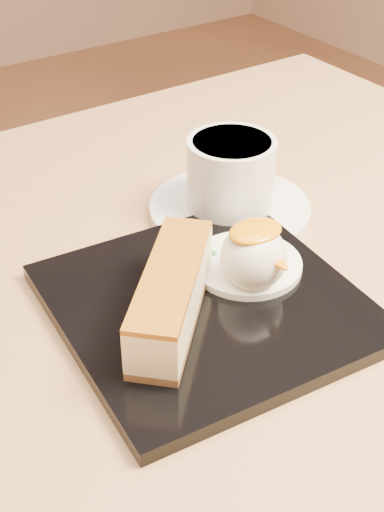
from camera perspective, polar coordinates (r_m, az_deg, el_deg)
table at (r=0.68m, az=4.86°, el=-13.23°), size 0.80×0.80×0.72m
dessert_plate at (r=0.55m, az=1.17°, el=-3.88°), size 0.24×0.24×0.01m
cheesecake at (r=0.51m, az=-1.66°, el=-3.12°), size 0.12×0.12×0.04m
cream_smear at (r=0.58m, az=4.37°, el=-0.65°), size 0.09×0.09×0.01m
ice_cream_scoop at (r=0.55m, az=4.93°, el=-0.08°), size 0.05×0.05×0.05m
mango_sauce at (r=0.54m, az=5.09°, el=2.00°), size 0.04×0.03×0.01m
mint_sprig at (r=0.58m, az=0.60°, el=-0.11°), size 0.03×0.02×0.00m
saucer at (r=0.67m, az=3.03°, el=3.76°), size 0.15×0.15×0.01m
coffee_cup at (r=0.65m, az=3.24°, el=6.77°), size 0.11×0.08×0.07m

